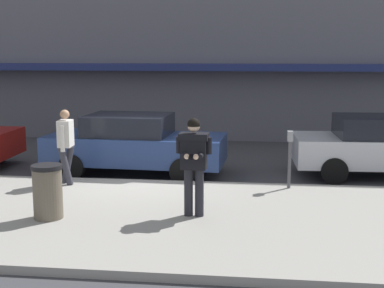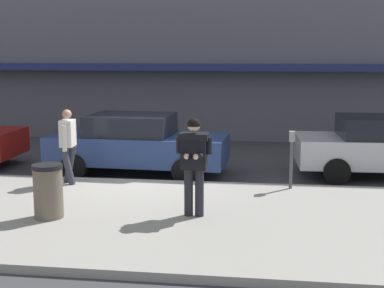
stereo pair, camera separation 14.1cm
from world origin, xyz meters
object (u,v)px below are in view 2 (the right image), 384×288
Objects in this scene: parked_sedan_mid at (137,144)px; trash_bin at (48,191)px; man_texting_on_phone at (194,156)px; parking_meter at (292,151)px; pedestrian_in_light_coat at (68,142)px.

parked_sedan_mid is 4.32m from trash_bin.
man_texting_on_phone reaches higher than parking_meter.
parked_sedan_mid is 2.70× the size of pedestrian_in_light_coat.
man_texting_on_phone is 2.95m from parking_meter.
man_texting_on_phone is 1.84× the size of trash_bin.
parking_meter is at bearing 31.57° from trash_bin.
pedestrian_in_light_coat is at bearing 102.54° from trash_bin.
man_texting_on_phone is 2.70m from trash_bin.
parked_sedan_mid is 2.54× the size of man_texting_on_phone.
man_texting_on_phone is 1.06× the size of pedestrian_in_light_coat.
man_texting_on_phone reaches higher than parked_sedan_mid.
parking_meter reaches higher than trash_bin.
parked_sedan_mid reaches higher than trash_bin.
parked_sedan_mid is at bearing 117.34° from man_texting_on_phone.
parking_meter is (3.82, -1.55, 0.18)m from parked_sedan_mid.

